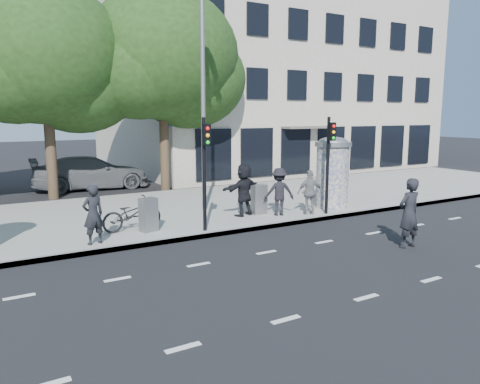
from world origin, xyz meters
TOP-DOWN VIEW (x-y plane):
  - ground at (0.00, 0.00)m, footprint 120.00×120.00m
  - sidewalk at (0.00, 7.50)m, footprint 40.00×8.00m
  - curb at (0.00, 3.55)m, footprint 40.00×0.10m
  - lane_dash_near at (0.00, -2.20)m, footprint 32.00×0.12m
  - lane_dash_far at (0.00, 1.40)m, footprint 32.00×0.12m
  - ad_column_right at (5.20, 4.70)m, footprint 1.36×1.36m
  - traffic_pole_near at (-0.60, 3.79)m, footprint 0.22×0.31m
  - traffic_pole_far at (4.20, 3.79)m, footprint 0.22×0.31m
  - street_lamp at (0.80, 6.63)m, footprint 0.25×0.93m
  - tree_near_left at (-3.50, 12.70)m, footprint 6.80×6.80m
  - tree_center at (1.50, 12.30)m, footprint 7.00×7.00m
  - building at (12.00, 19.99)m, footprint 20.30×15.85m
  - ped_b at (-3.85, 4.04)m, footprint 0.67×0.51m
  - ped_d at (2.58, 4.47)m, footprint 1.22×0.95m
  - ped_e at (3.60, 4.04)m, footprint 1.04×0.78m
  - ped_f at (1.51, 5.05)m, footprint 1.77×1.03m
  - man_road at (3.63, -0.17)m, footprint 0.71×0.48m
  - bicycle at (-2.48, 5.02)m, footprint 0.93×1.99m
  - cabinet_left at (-2.10, 4.61)m, footprint 0.56×0.46m
  - cabinet_right at (2.11, 5.02)m, footprint 0.51×0.38m
  - car_right at (-1.42, 14.65)m, footprint 2.71×5.69m

SIDE VIEW (x-z plane):
  - ground at x=0.00m, z-range 0.00..0.00m
  - lane_dash_near at x=0.00m, z-range 0.00..0.01m
  - lane_dash_far at x=0.00m, z-range 0.00..0.01m
  - sidewalk at x=0.00m, z-range 0.00..0.15m
  - curb at x=0.00m, z-range -0.01..0.15m
  - bicycle at x=-2.48m, z-range 0.15..1.15m
  - cabinet_left at x=-2.10m, z-range 0.15..1.17m
  - cabinet_right at x=2.11m, z-range 0.15..1.19m
  - car_right at x=-1.42m, z-range 0.00..1.60m
  - ped_e at x=3.60m, z-range 0.15..1.72m
  - ped_b at x=-3.85m, z-range 0.15..1.78m
  - man_road at x=3.63m, z-range 0.00..1.93m
  - ped_d at x=2.58m, z-range 0.15..1.81m
  - ped_f at x=1.51m, z-range 0.15..1.96m
  - ad_column_right at x=5.20m, z-range 0.21..2.86m
  - traffic_pole_near at x=-0.60m, z-range 0.53..3.93m
  - traffic_pole_far at x=4.20m, z-range 0.53..3.93m
  - street_lamp at x=0.80m, z-range 0.79..8.79m
  - building at x=12.00m, z-range -0.01..11.99m
  - tree_near_left at x=-3.50m, z-range 1.58..10.55m
  - tree_center at x=1.50m, z-range 1.66..10.96m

